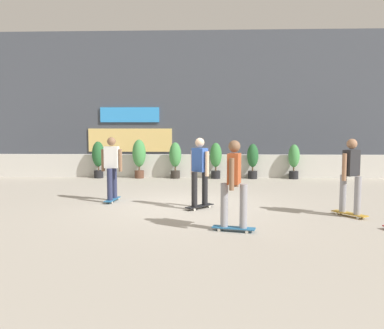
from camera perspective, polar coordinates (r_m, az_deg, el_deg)
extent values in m
plane|color=#A8A093|center=(9.86, -0.32, -5.98)|extent=(48.00, 48.00, 0.00)
cube|color=beige|center=(15.74, 0.60, -0.20)|extent=(18.00, 0.40, 0.90)
cube|color=#424751|center=(19.73, 0.91, 9.00)|extent=(20.00, 2.00, 6.50)
cube|color=#3399F2|center=(19.00, -9.01, 7.13)|extent=(2.80, 0.08, 0.70)
cube|color=#F2CC72|center=(19.00, -8.95, 3.51)|extent=(4.00, 0.06, 1.10)
cylinder|color=black|center=(15.90, -13.38, -1.37)|extent=(0.36, 0.36, 0.30)
cylinder|color=brown|center=(15.87, -13.39, -0.56)|extent=(0.06, 0.06, 0.15)
ellipsoid|color=#235B2D|center=(15.83, -13.43, 1.48)|extent=(0.48, 0.48, 0.99)
cylinder|color=brown|center=(15.55, -7.64, -1.42)|extent=(0.36, 0.36, 0.30)
cylinder|color=brown|center=(15.52, -7.65, -0.60)|extent=(0.06, 0.06, 0.15)
ellipsoid|color=#428C47|center=(15.47, -7.68, 1.64)|extent=(0.52, 0.52, 1.06)
cylinder|color=#2D2823|center=(15.37, -2.43, -1.45)|extent=(0.36, 0.36, 0.30)
cylinder|color=brown|center=(15.35, -2.43, -0.62)|extent=(0.06, 0.06, 0.15)
ellipsoid|color=#428C47|center=(15.30, -2.44, 1.44)|extent=(0.47, 0.47, 0.95)
cylinder|color=black|center=(15.33, 3.45, -1.48)|extent=(0.36, 0.36, 0.30)
cylinder|color=brown|center=(15.30, 3.45, -0.64)|extent=(0.06, 0.06, 0.15)
ellipsoid|color=#387F3D|center=(15.26, 3.46, 1.39)|extent=(0.46, 0.46, 0.94)
cylinder|color=black|center=(15.43, 8.76, -1.48)|extent=(0.36, 0.36, 0.30)
cylinder|color=brown|center=(15.40, 8.77, -0.65)|extent=(0.06, 0.06, 0.15)
ellipsoid|color=#235B2D|center=(15.36, 8.79, 1.29)|extent=(0.44, 0.44, 0.90)
cylinder|color=black|center=(15.69, 14.50, -1.48)|extent=(0.36, 0.36, 0.30)
cylinder|color=brown|center=(15.67, 14.52, -0.66)|extent=(0.06, 0.06, 0.15)
ellipsoid|color=#428C47|center=(15.62, 14.56, 1.22)|extent=(0.43, 0.43, 0.88)
cube|color=black|center=(9.49, 1.12, -6.02)|extent=(0.69, 0.72, 0.02)
cylinder|color=silver|center=(9.26, 0.35, -6.54)|extent=(0.06, 0.06, 0.06)
cylinder|color=silver|center=(9.37, -0.35, -6.40)|extent=(0.06, 0.06, 0.06)
cylinder|color=silver|center=(9.63, 2.54, -6.09)|extent=(0.06, 0.06, 0.06)
cylinder|color=silver|center=(9.73, 1.85, -5.97)|extent=(0.06, 0.06, 0.06)
cylinder|color=black|center=(9.29, 0.35, -3.63)|extent=(0.14, 0.14, 0.82)
cylinder|color=black|center=(9.54, 1.87, -3.40)|extent=(0.14, 0.14, 0.82)
cube|color=#3359B2|center=(9.34, 1.13, 0.68)|extent=(0.40, 0.39, 0.56)
sphere|color=beige|center=(9.32, 1.13, 3.20)|extent=(0.22, 0.22, 0.22)
cylinder|color=beige|center=(9.18, 2.19, 0.10)|extent=(0.09, 0.09, 0.58)
cylinder|color=beige|center=(9.51, 0.11, 0.28)|extent=(0.09, 0.09, 0.58)
cube|color=#266699|center=(7.46, 6.05, -9.10)|extent=(0.82, 0.39, 0.02)
cylinder|color=silver|center=(7.44, 3.93, -9.42)|extent=(0.06, 0.04, 0.06)
cylinder|color=silver|center=(7.59, 4.20, -9.13)|extent=(0.06, 0.04, 0.06)
cylinder|color=silver|center=(7.35, 7.95, -9.64)|extent=(0.06, 0.04, 0.06)
cylinder|color=silver|center=(7.50, 8.13, -9.34)|extent=(0.06, 0.04, 0.06)
cylinder|color=gray|center=(7.40, 4.70, -5.87)|extent=(0.14, 0.14, 0.82)
cylinder|color=gray|center=(7.34, 7.47, -5.99)|extent=(0.14, 0.14, 0.82)
cube|color=#B24C26|center=(7.27, 6.13, -0.59)|extent=(0.28, 0.40, 0.56)
sphere|color=brown|center=(7.24, 6.16, 2.64)|extent=(0.22, 0.22, 0.22)
cylinder|color=brown|center=(7.05, 5.77, -1.41)|extent=(0.09, 0.09, 0.58)
cylinder|color=brown|center=(7.51, 6.45, -1.03)|extent=(0.09, 0.09, 0.58)
cube|color=#BF8C26|center=(9.30, 21.85, -6.61)|extent=(0.63, 0.77, 0.02)
cylinder|color=silver|center=(9.23, 23.46, -6.99)|extent=(0.06, 0.06, 0.06)
cylinder|color=silver|center=(9.10, 22.91, -7.14)|extent=(0.06, 0.06, 0.06)
cylinder|color=silver|center=(9.52, 20.83, -6.54)|extent=(0.06, 0.06, 0.06)
cylinder|color=silver|center=(9.39, 20.25, -6.68)|extent=(0.06, 0.06, 0.06)
cylinder|color=gray|center=(9.13, 22.87, -4.18)|extent=(0.14, 0.14, 0.82)
cylinder|color=gray|center=(9.33, 21.03, -3.92)|extent=(0.14, 0.14, 0.82)
cube|color=#262628|center=(9.15, 22.08, 0.22)|extent=(0.41, 0.37, 0.56)
sphere|color=#9E7051|center=(9.13, 22.16, 2.79)|extent=(0.22, 0.22, 0.22)
cylinder|color=#9E7051|center=(9.35, 22.88, -0.20)|extent=(0.09, 0.09, 0.58)
cylinder|color=#9E7051|center=(8.96, 21.21, -0.35)|extent=(0.09, 0.09, 0.58)
cube|color=#266699|center=(10.59, -11.46, -4.95)|extent=(0.28, 0.82, 0.02)
cylinder|color=silver|center=(10.33, -11.51, -5.42)|extent=(0.04, 0.06, 0.06)
cylinder|color=silver|center=(10.39, -12.35, -5.38)|extent=(0.04, 0.06, 0.06)
cylinder|color=silver|center=(10.82, -10.60, -4.94)|extent=(0.04, 0.06, 0.06)
cylinder|color=silver|center=(10.87, -11.41, -4.90)|extent=(0.04, 0.06, 0.06)
cylinder|color=#282D4C|center=(10.36, -11.83, -2.83)|extent=(0.14, 0.14, 0.82)
cylinder|color=#282D4C|center=(10.70, -11.19, -2.58)|extent=(0.14, 0.14, 0.82)
cube|color=white|center=(10.46, -11.57, 1.05)|extent=(0.38, 0.23, 0.56)
sphere|color=brown|center=(10.44, -11.61, 3.29)|extent=(0.22, 0.22, 0.22)
cylinder|color=brown|center=(10.39, -10.34, 0.60)|extent=(0.09, 0.09, 0.58)
cylinder|color=brown|center=(10.55, -12.77, 0.62)|extent=(0.09, 0.09, 0.58)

